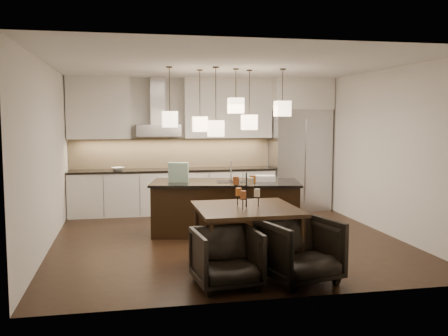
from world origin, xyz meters
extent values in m
cube|color=black|center=(0.00, 0.00, -0.01)|extent=(5.50, 5.50, 0.02)
cube|color=white|center=(0.00, 0.00, 2.81)|extent=(5.50, 5.50, 0.02)
cube|color=silver|center=(0.00, 2.76, 1.40)|extent=(5.50, 0.02, 2.80)
cube|color=silver|center=(0.00, -2.76, 1.40)|extent=(5.50, 0.02, 2.80)
cube|color=silver|center=(-2.76, 0.00, 1.40)|extent=(0.02, 5.50, 2.80)
cube|color=silver|center=(2.76, 0.00, 1.40)|extent=(0.02, 5.50, 2.80)
cube|color=#B7B7BA|center=(2.10, 2.38, 1.07)|extent=(1.20, 0.72, 2.15)
cube|color=silver|center=(2.10, 2.38, 2.47)|extent=(1.26, 0.72, 0.65)
cube|color=silver|center=(-0.62, 2.43, 0.44)|extent=(4.21, 0.62, 0.88)
cube|color=black|center=(-0.62, 2.43, 0.90)|extent=(4.21, 0.66, 0.04)
cube|color=beige|center=(-0.62, 2.73, 1.24)|extent=(4.21, 0.02, 0.63)
cube|color=silver|center=(-2.10, 2.57, 2.17)|extent=(1.25, 0.35, 1.25)
cube|color=silver|center=(0.55, 2.57, 2.17)|extent=(1.85, 0.35, 1.25)
cube|color=#B7B7BA|center=(-0.93, 2.48, 1.72)|extent=(0.90, 0.52, 0.24)
cube|color=#B7B7BA|center=(-0.93, 2.59, 2.32)|extent=(0.30, 0.28, 0.96)
imported|color=silver|center=(-1.75, 2.38, 0.95)|extent=(0.32, 0.32, 0.06)
cube|color=black|center=(0.07, 0.44, 0.43)|extent=(2.57, 1.44, 0.85)
cube|color=black|center=(0.07, 0.44, 0.87)|extent=(2.66, 1.53, 0.04)
cube|color=#1E5B39|center=(-0.72, 0.55, 1.06)|extent=(0.36, 0.24, 0.33)
cube|color=silver|center=(0.76, 0.38, 0.94)|extent=(0.37, 0.29, 0.10)
cylinder|color=beige|center=(0.12, -1.45, 0.98)|extent=(0.08, 0.08, 0.11)
cylinder|color=orange|center=(-0.10, -1.33, 0.98)|extent=(0.08, 0.08, 0.11)
cylinder|color=#A14F26|center=(-0.10, -1.58, 0.98)|extent=(0.08, 0.08, 0.11)
cylinder|color=orange|center=(0.09, -1.36, 1.15)|extent=(0.08, 0.08, 0.11)
cylinder|color=#A14F26|center=(-0.16, -1.43, 1.15)|extent=(0.08, 0.08, 0.11)
cylinder|color=beige|center=(0.00, -1.59, 1.15)|extent=(0.08, 0.08, 0.11)
imported|color=black|center=(-0.46, -2.25, 0.34)|extent=(0.81, 0.83, 0.69)
imported|color=black|center=(0.44, -2.24, 0.39)|extent=(1.02, 1.04, 0.77)
cube|color=#FFDBAF|center=(-0.87, 0.35, 1.95)|extent=(0.24, 0.24, 0.26)
cube|color=#FFDBAF|center=(-0.31, 0.77, 1.86)|extent=(0.24, 0.24, 0.26)
cube|color=#FFDBAF|center=(0.26, 0.46, 2.18)|extent=(0.24, 0.24, 0.26)
cube|color=#FFDBAF|center=(0.53, 0.63, 1.90)|extent=(0.24, 0.24, 0.26)
cube|color=#FFDBAF|center=(1.04, 0.34, 2.13)|extent=(0.24, 0.24, 0.26)
cube|color=#FFDBAF|center=(-0.13, 0.23, 1.80)|extent=(0.24, 0.24, 0.26)
camera|label=1|loc=(-1.60, -7.83, 1.98)|focal=40.00mm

